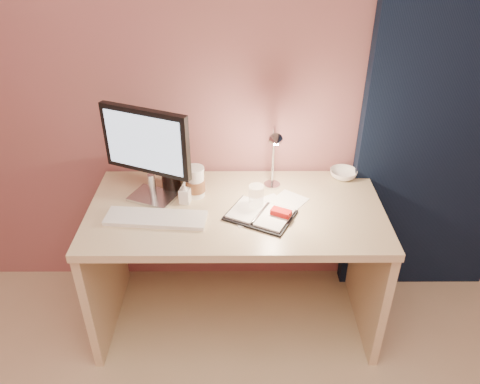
{
  "coord_description": "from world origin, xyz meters",
  "views": [
    {
      "loc": [
        0.01,
        -0.45,
        1.98
      ],
      "look_at": [
        0.02,
        1.33,
        0.85
      ],
      "focal_mm": 35.0,
      "sensor_mm": 36.0,
      "label": 1
    }
  ],
  "objects_px": {
    "lotion_bottle": "(185,193)",
    "desk_lamp": "(275,156)",
    "clear_cup": "(256,198)",
    "bowl": "(343,174)",
    "keyboard": "(156,218)",
    "planner": "(262,214)",
    "desk": "(236,236)",
    "coffee_cup": "(195,183)",
    "monitor": "(148,147)",
    "dark_jar": "(172,175)"
  },
  "relations": [
    {
      "from": "desk",
      "to": "bowl",
      "type": "bearing_deg",
      "value": 20.14
    },
    {
      "from": "monitor",
      "to": "bowl",
      "type": "xyz_separation_m",
      "value": [
        0.96,
        0.2,
        -0.26
      ]
    },
    {
      "from": "bowl",
      "to": "dark_jar",
      "type": "height_order",
      "value": "dark_jar"
    },
    {
      "from": "bowl",
      "to": "lotion_bottle",
      "type": "xyz_separation_m",
      "value": [
        -0.81,
        -0.23,
        0.03
      ]
    },
    {
      "from": "clear_cup",
      "to": "keyboard",
      "type": "bearing_deg",
      "value": -168.87
    },
    {
      "from": "keyboard",
      "to": "planner",
      "type": "bearing_deg",
      "value": 7.98
    },
    {
      "from": "monitor",
      "to": "clear_cup",
      "type": "distance_m",
      "value": 0.55
    },
    {
      "from": "clear_cup",
      "to": "bowl",
      "type": "relative_size",
      "value": 0.88
    },
    {
      "from": "keyboard",
      "to": "dark_jar",
      "type": "distance_m",
      "value": 0.29
    },
    {
      "from": "dark_jar",
      "to": "bowl",
      "type": "bearing_deg",
      "value": 6.51
    },
    {
      "from": "planner",
      "to": "desk_lamp",
      "type": "bearing_deg",
      "value": 97.19
    },
    {
      "from": "monitor",
      "to": "lotion_bottle",
      "type": "xyz_separation_m",
      "value": [
        0.16,
        -0.04,
        -0.23
      ]
    },
    {
      "from": "lotion_bottle",
      "to": "dark_jar",
      "type": "relative_size",
      "value": 0.72
    },
    {
      "from": "monitor",
      "to": "lotion_bottle",
      "type": "bearing_deg",
      "value": 11.08
    },
    {
      "from": "coffee_cup",
      "to": "desk_lamp",
      "type": "relative_size",
      "value": 0.44
    },
    {
      "from": "coffee_cup",
      "to": "dark_jar",
      "type": "bearing_deg",
      "value": 149.47
    },
    {
      "from": "desk",
      "to": "monitor",
      "type": "xyz_separation_m",
      "value": [
        -0.4,
        0.01,
        0.51
      ]
    },
    {
      "from": "bowl",
      "to": "lotion_bottle",
      "type": "height_order",
      "value": "lotion_bottle"
    },
    {
      "from": "desk",
      "to": "lotion_bottle",
      "type": "height_order",
      "value": "lotion_bottle"
    },
    {
      "from": "keyboard",
      "to": "desk_lamp",
      "type": "relative_size",
      "value": 1.3
    },
    {
      "from": "coffee_cup",
      "to": "bowl",
      "type": "xyz_separation_m",
      "value": [
        0.76,
        0.17,
        -0.05
      ]
    },
    {
      "from": "dark_jar",
      "to": "desk_lamp",
      "type": "bearing_deg",
      "value": -8.3
    },
    {
      "from": "desk",
      "to": "desk_lamp",
      "type": "height_order",
      "value": "desk_lamp"
    },
    {
      "from": "coffee_cup",
      "to": "desk_lamp",
      "type": "distance_m",
      "value": 0.41
    },
    {
      "from": "desk",
      "to": "keyboard",
      "type": "xyz_separation_m",
      "value": [
        -0.36,
        -0.17,
        0.24
      ]
    },
    {
      "from": "keyboard",
      "to": "desk_lamp",
      "type": "distance_m",
      "value": 0.62
    },
    {
      "from": "keyboard",
      "to": "desk_lamp",
      "type": "bearing_deg",
      "value": 25.3
    },
    {
      "from": "monitor",
      "to": "planner",
      "type": "bearing_deg",
      "value": 7.2
    },
    {
      "from": "monitor",
      "to": "keyboard",
      "type": "xyz_separation_m",
      "value": [
        0.04,
        -0.18,
        -0.27
      ]
    },
    {
      "from": "coffee_cup",
      "to": "lotion_bottle",
      "type": "bearing_deg",
      "value": -127.19
    },
    {
      "from": "desk",
      "to": "lotion_bottle",
      "type": "relative_size",
      "value": 12.77
    },
    {
      "from": "coffee_cup",
      "to": "bowl",
      "type": "bearing_deg",
      "value": 12.67
    },
    {
      "from": "monitor",
      "to": "keyboard",
      "type": "relative_size",
      "value": 1.02
    },
    {
      "from": "keyboard",
      "to": "lotion_bottle",
      "type": "xyz_separation_m",
      "value": [
        0.12,
        0.14,
        0.05
      ]
    },
    {
      "from": "keyboard",
      "to": "planner",
      "type": "relative_size",
      "value": 1.28
    },
    {
      "from": "monitor",
      "to": "desk_lamp",
      "type": "height_order",
      "value": "monitor"
    },
    {
      "from": "coffee_cup",
      "to": "dark_jar",
      "type": "height_order",
      "value": "coffee_cup"
    },
    {
      "from": "desk",
      "to": "coffee_cup",
      "type": "distance_m",
      "value": 0.36
    },
    {
      "from": "dark_jar",
      "to": "planner",
      "type": "bearing_deg",
      "value": -29.8
    },
    {
      "from": "desk_lamp",
      "to": "desk",
      "type": "bearing_deg",
      "value": -169.17
    },
    {
      "from": "desk_lamp",
      "to": "coffee_cup",
      "type": "bearing_deg",
      "value": -179.54
    },
    {
      "from": "keyboard",
      "to": "desk",
      "type": "bearing_deg",
      "value": 30.07
    },
    {
      "from": "desk",
      "to": "dark_jar",
      "type": "bearing_deg",
      "value": 161.62
    },
    {
      "from": "lotion_bottle",
      "to": "desk_lamp",
      "type": "distance_m",
      "value": 0.46
    },
    {
      "from": "coffee_cup",
      "to": "desk",
      "type": "bearing_deg",
      "value": -10.06
    },
    {
      "from": "lotion_bottle",
      "to": "coffee_cup",
      "type": "bearing_deg",
      "value": 52.81
    },
    {
      "from": "bowl",
      "to": "dark_jar",
      "type": "bearing_deg",
      "value": -173.49
    },
    {
      "from": "coffee_cup",
      "to": "clear_cup",
      "type": "distance_m",
      "value": 0.31
    },
    {
      "from": "monitor",
      "to": "bowl",
      "type": "height_order",
      "value": "monitor"
    },
    {
      "from": "lotion_bottle",
      "to": "desk_lamp",
      "type": "relative_size",
      "value": 0.31
    }
  ]
}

